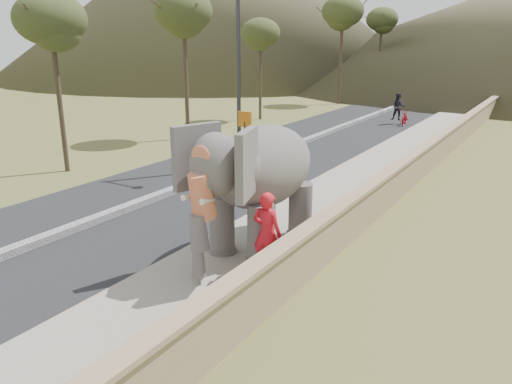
{
  "coord_description": "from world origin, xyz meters",
  "views": [
    {
      "loc": [
        6.0,
        -5.43,
        5.11
      ],
      "look_at": [
        0.2,
        3.93,
        1.7
      ],
      "focal_mm": 35.0,
      "sensor_mm": 36.0,
      "label": 1
    }
  ],
  "objects": [
    {
      "name": "ground",
      "position": [
        0.0,
        0.0,
        0.0
      ],
      "size": [
        160.0,
        160.0,
        0.0
      ],
      "primitive_type": "plane",
      "color": "olive",
      "rests_on": "ground"
    },
    {
      "name": "road",
      "position": [
        -5.0,
        10.0,
        0.01
      ],
      "size": [
        7.0,
        120.0,
        0.03
      ],
      "primitive_type": "cube",
      "color": "black",
      "rests_on": "ground"
    },
    {
      "name": "median",
      "position": [
        -5.0,
        10.0,
        0.11
      ],
      "size": [
        0.35,
        120.0,
        0.22
      ],
      "primitive_type": "cube",
      "color": "black",
      "rests_on": "ground"
    },
    {
      "name": "walkway",
      "position": [
        0.0,
        10.0,
        0.07
      ],
      "size": [
        3.0,
        120.0,
        0.15
      ],
      "primitive_type": "cube",
      "color": "#9E9687",
      "rests_on": "ground"
    },
    {
      "name": "parapet",
      "position": [
        1.65,
        10.0,
        0.55
      ],
      "size": [
        0.3,
        120.0,
        1.1
      ],
      "primitive_type": "cube",
      "color": "tan",
      "rests_on": "ground"
    },
    {
      "name": "lamppost",
      "position": [
        -4.69,
        11.04,
        4.87
      ],
      "size": [
        1.76,
        0.36,
        8.0
      ],
      "color": "#2D2D32",
      "rests_on": "ground"
    },
    {
      "name": "signboard",
      "position": [
        -4.5,
        10.71,
        1.64
      ],
      "size": [
        0.6,
        0.08,
        2.4
      ],
      "color": "#2D2D33",
      "rests_on": "ground"
    },
    {
      "name": "elephant_and_man",
      "position": [
        0.02,
        4.55,
        1.71
      ],
      "size": [
        2.4,
        4.36,
        3.14
      ],
      "color": "slate",
      "rests_on": "ground"
    },
    {
      "name": "motorcyclist",
      "position": [
        -2.47,
        25.2,
        0.74
      ],
      "size": [
        1.36,
        1.88,
        1.92
      ],
      "color": "maroon",
      "rests_on": "ground"
    },
    {
      "name": "trees",
      "position": [
        1.86,
        30.45,
        3.81
      ],
      "size": [
        48.49,
        41.59,
        8.68
      ],
      "color": "#473828",
      "rests_on": "ground"
    }
  ]
}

